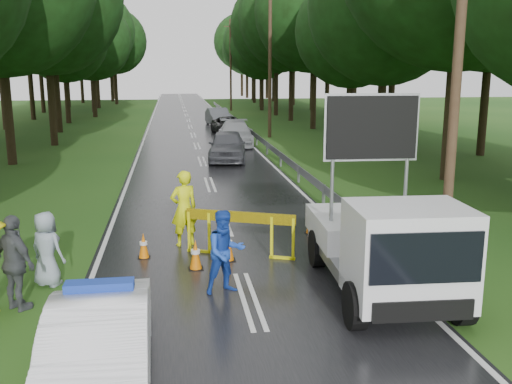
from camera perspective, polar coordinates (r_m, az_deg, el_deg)
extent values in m
plane|color=#1A4614|center=(11.85, -0.69, -10.78)|extent=(160.00, 160.00, 0.00)
cube|color=black|center=(41.09, -6.31, 5.68)|extent=(7.00, 140.00, 0.02)
cylinder|color=gray|center=(12.71, 16.24, -7.96)|extent=(0.12, 0.12, 0.70)
cube|color=gray|center=(41.33, -1.16, 6.54)|extent=(0.05, 60.00, 0.30)
cylinder|color=#402D1E|center=(14.43, 19.59, 13.01)|extent=(0.24, 0.24, 10.00)
cylinder|color=#402D1E|center=(39.38, 1.41, 12.75)|extent=(0.24, 0.24, 10.00)
cylinder|color=#402D1E|center=(65.15, -2.55, 12.52)|extent=(0.24, 0.24, 10.00)
cube|color=#402D1E|center=(65.31, -2.59, 16.21)|extent=(1.40, 0.08, 0.08)
imported|color=white|center=(9.29, -15.12, -13.40)|extent=(1.58, 4.17, 1.36)
cube|color=#1938A5|center=(8.99, -15.38, -9.09)|extent=(1.03, 0.32, 0.14)
cube|color=gray|center=(12.76, 11.77, -6.55)|extent=(2.32, 4.53, 0.26)
cube|color=white|center=(13.60, 10.54, -3.46)|extent=(2.33, 2.63, 0.58)
cube|color=white|center=(10.83, 14.92, -6.00)|extent=(2.19, 1.79, 1.79)
cube|color=black|center=(10.00, 16.71, -6.36)|extent=(1.95, 0.13, 0.90)
cube|color=black|center=(12.76, 11.48, 6.34)|extent=(2.01, 0.22, 1.37)
cylinder|color=black|center=(10.64, 9.90, -11.12)|extent=(0.34, 0.90, 0.89)
cylinder|color=black|center=(11.33, 19.88, -10.23)|extent=(0.34, 0.90, 0.89)
cylinder|color=black|center=(13.72, 6.16, -5.62)|extent=(0.34, 0.90, 0.89)
cylinder|color=black|center=(14.25, 14.11, -5.24)|extent=(0.34, 0.90, 0.89)
cube|color=yellow|center=(14.72, -6.70, -3.99)|extent=(0.08, 0.08, 1.08)
cube|color=yellow|center=(14.54, -4.69, -4.15)|extent=(0.08, 0.08, 1.08)
cube|color=yellow|center=(14.11, 1.58, -4.62)|extent=(0.08, 0.08, 1.08)
cube|color=yellow|center=(14.01, 3.75, -4.77)|extent=(0.08, 0.08, 1.08)
cube|color=#F2CC00|center=(14.17, -1.62, -2.50)|extent=(2.62, 1.13, 0.27)
imported|color=#E7F60D|center=(15.18, -7.23, -1.64)|extent=(0.87, 0.72, 2.04)
imported|color=#1B43B3|center=(11.95, -3.08, -6.01)|extent=(1.02, 0.89, 1.78)
imported|color=#44484C|center=(12.03, -22.95, -6.56)|extent=(1.15, 1.09, 1.91)
imported|color=#8A99A6|center=(13.15, -20.20, -5.37)|extent=(0.96, 0.87, 1.65)
imported|color=#404248|center=(29.29, -2.89, 4.64)|extent=(2.36, 4.74, 1.55)
imported|color=#93959A|center=(35.33, -2.08, 5.87)|extent=(2.42, 5.20, 1.47)
imported|color=black|center=(41.30, -2.70, 6.64)|extent=(2.48, 4.72, 1.27)
imported|color=#42454A|center=(47.70, -3.82, 7.50)|extent=(1.96, 4.58, 1.47)
cube|color=black|center=(13.62, -6.04, -7.65)|extent=(0.35, 0.35, 0.03)
cone|color=orange|center=(13.50, -6.07, -6.20)|extent=(0.29, 0.29, 0.72)
cube|color=black|center=(14.14, -2.83, -6.83)|extent=(0.37, 0.37, 0.03)
cone|color=orange|center=(14.02, -2.85, -5.34)|extent=(0.30, 0.30, 0.76)
cube|color=black|center=(14.58, -11.13, -6.47)|extent=(0.31, 0.31, 0.03)
cone|color=orange|center=(14.48, -11.18, -5.25)|extent=(0.26, 0.26, 0.64)
cube|color=black|center=(16.44, 5.54, -4.13)|extent=(0.36, 0.36, 0.03)
cone|color=orange|center=(16.34, 5.56, -2.85)|extent=(0.30, 0.30, 0.75)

